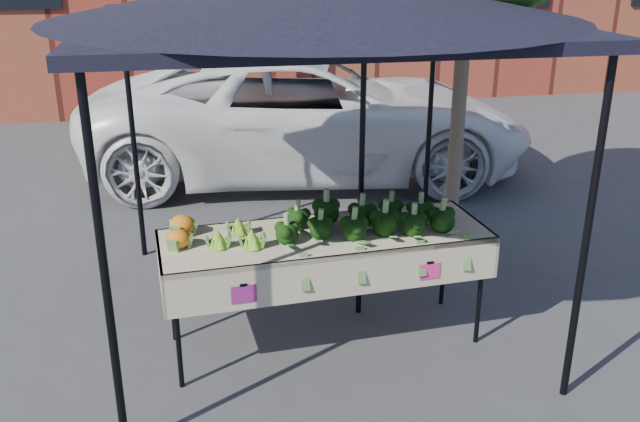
{
  "coord_description": "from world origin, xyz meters",
  "views": [
    {
      "loc": [
        -1.02,
        -4.45,
        2.86
      ],
      "look_at": [
        -0.08,
        0.3,
        1.0
      ],
      "focal_mm": 38.8,
      "sensor_mm": 36.0,
      "label": 1
    }
  ],
  "objects": [
    {
      "name": "table",
      "position": [
        -0.08,
        0.1,
        0.45
      ],
      "size": [
        2.45,
        0.96,
        0.9
      ],
      "color": "tan",
      "rests_on": "ground"
    },
    {
      "name": "romanesco_cluster",
      "position": [
        -0.74,
        0.09,
        0.99
      ],
      "size": [
        0.41,
        0.45,
        0.18
      ],
      "primitive_type": "ellipsoid",
      "color": "#8CB334",
      "rests_on": "table"
    },
    {
      "name": "cauliflower_pair",
      "position": [
        -1.11,
        0.17,
        0.98
      ],
      "size": [
        0.21,
        0.41,
        0.16
      ],
      "primitive_type": "ellipsoid",
      "color": "orange",
      "rests_on": "table"
    },
    {
      "name": "broccoli_heap",
      "position": [
        0.2,
        0.13,
        1.02
      ],
      "size": [
        1.35,
        0.55,
        0.24
      ],
      "primitive_type": "ellipsoid",
      "color": "black",
      "rests_on": "table"
    },
    {
      "name": "street_tree",
      "position": [
        1.45,
        1.46,
        1.94
      ],
      "size": [
        1.97,
        1.97,
        3.87
      ],
      "primitive_type": null,
      "color": "#1E4C14",
      "rests_on": "ground"
    },
    {
      "name": "canopy",
      "position": [
        -0.07,
        0.57,
        1.37
      ],
      "size": [
        3.16,
        3.16,
        2.74
      ],
      "primitive_type": null,
      "color": "black",
      "rests_on": "ground"
    },
    {
      "name": "ground",
      "position": [
        0.0,
        0.0,
        0.0
      ],
      "size": [
        90.0,
        90.0,
        0.0
      ],
      "primitive_type": "plane",
      "color": "#37373A"
    }
  ]
}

